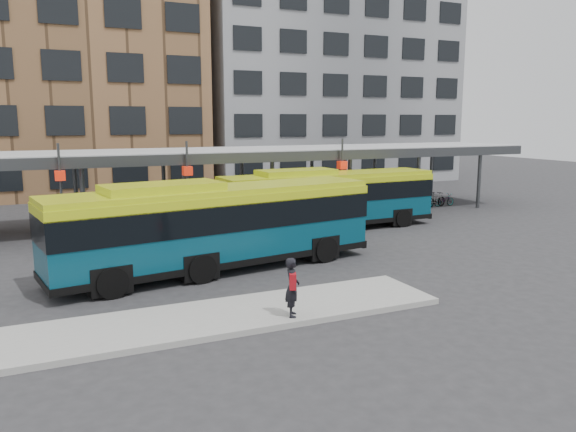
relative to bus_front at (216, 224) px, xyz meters
name	(u,v)px	position (x,y,z in m)	size (l,w,h in m)	color
ground	(331,275)	(3.78, -2.41, -1.86)	(120.00, 120.00, 0.00)	#28282B
boarding_island	(215,318)	(-1.72, -5.41, -1.77)	(14.00, 3.00, 0.18)	gray
canopy	(223,154)	(3.72, 10.46, 2.05)	(40.00, 6.53, 4.80)	#999B9E
building_brick	(26,54)	(-6.22, 29.59, 9.14)	(26.00, 14.00, 22.00)	brown
building_grey	(319,77)	(19.78, 29.59, 8.14)	(24.00, 14.00, 20.00)	slate
bus_front	(216,224)	(0.00, 0.00, 0.00)	(13.23, 4.73, 3.57)	#06394C
bus_rear	(328,198)	(7.95, 5.51, -0.13)	(12.19, 3.22, 3.33)	#06394C
pedestrian	(292,287)	(0.31, -6.43, -0.79)	(0.62, 0.75, 1.75)	black
bike_rack	(414,201)	(16.69, 9.62, -1.38)	(6.30, 1.25, 1.03)	slate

